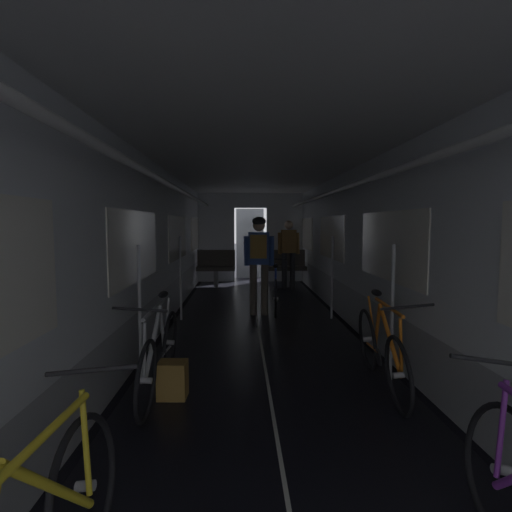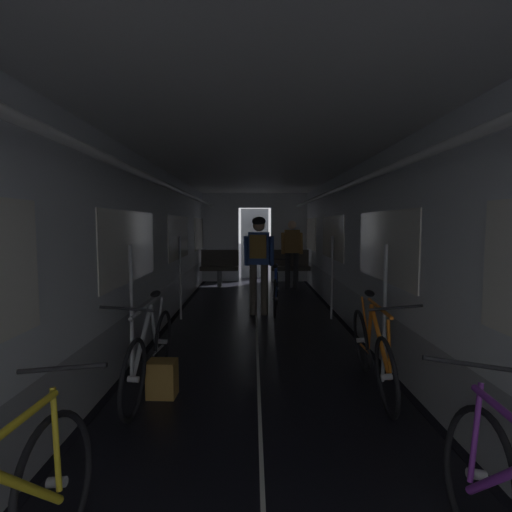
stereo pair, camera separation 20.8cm
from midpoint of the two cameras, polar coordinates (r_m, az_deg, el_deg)
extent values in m
cube|color=black|center=(5.37, -15.98, -12.78)|extent=(0.08, 11.50, 0.01)
cube|color=black|center=(5.45, 15.00, -12.48)|extent=(0.08, 11.50, 0.01)
cube|color=beige|center=(5.22, -0.36, -13.10)|extent=(0.03, 11.27, 0.00)
cube|color=#9EA0A5|center=(5.31, -17.11, -9.68)|extent=(0.12, 11.50, 0.60)
cube|color=silver|center=(5.15, -17.45, 3.66)|extent=(0.12, 11.50, 1.85)
cube|color=white|center=(4.58, -18.49, 1.33)|extent=(0.02, 1.90, 0.80)
cube|color=white|center=(7.38, -12.25, 2.67)|extent=(0.02, 1.90, 0.80)
cube|color=white|center=(10.23, -9.45, 3.26)|extent=(0.02, 1.90, 0.80)
cube|color=yellow|center=(4.87, -17.50, 1.55)|extent=(0.01, 0.20, 0.28)
cylinder|color=white|center=(5.09, -13.86, 10.21)|extent=(0.07, 11.04, 0.07)
cylinder|color=#B7BABF|center=(4.08, -18.14, -8.29)|extent=(0.04, 0.04, 1.40)
cylinder|color=#B7BABF|center=(6.58, -11.93, -3.26)|extent=(0.04, 0.04, 1.40)
cube|color=#9EA0A5|center=(5.40, 16.10, -9.41)|extent=(0.12, 11.50, 0.60)
cube|color=silver|center=(5.24, 16.40, 3.70)|extent=(0.12, 11.50, 1.85)
cube|color=white|center=(4.68, 17.84, 1.42)|extent=(0.02, 1.90, 0.80)
cube|color=white|center=(7.45, 10.24, 2.72)|extent=(0.02, 1.90, 0.80)
cube|color=white|center=(10.27, 6.78, 3.30)|extent=(0.02, 1.90, 0.80)
cube|color=yellow|center=(4.75, 17.57, 1.47)|extent=(0.01, 0.20, 0.28)
cylinder|color=white|center=(5.17, 12.92, 10.14)|extent=(0.07, 11.04, 0.07)
cylinder|color=#B7BABF|center=(4.18, 18.06, -7.98)|extent=(0.04, 0.04, 1.40)
cylinder|color=#B7BABF|center=(6.64, 10.27, -3.15)|extent=(0.04, 0.04, 1.40)
cube|color=silver|center=(10.81, -6.41, 2.71)|extent=(1.00, 0.12, 2.45)
cube|color=silver|center=(10.84, 3.66, 2.73)|extent=(1.00, 0.12, 2.45)
cube|color=silver|center=(10.80, -1.38, 8.17)|extent=(0.90, 0.12, 0.40)
cube|color=#4C4F54|center=(11.49, -1.42, 1.86)|extent=(0.81, 0.04, 2.05)
cube|color=silver|center=(5.05, -0.37, 15.08)|extent=(3.14, 11.62, 0.12)
cylinder|color=gray|center=(9.84, -6.52, -3.37)|extent=(0.12, 0.12, 0.44)
cube|color=#47423D|center=(9.81, -6.53, -1.81)|extent=(0.96, 0.44, 0.10)
cube|color=#47423D|center=(9.97, -6.46, -0.25)|extent=(0.96, 0.08, 0.40)
torus|color=gray|center=(10.03, -8.91, 0.89)|extent=(0.14, 0.14, 0.02)
cylinder|color=gray|center=(9.87, 3.98, -3.32)|extent=(0.12, 0.12, 0.44)
cube|color=#47423D|center=(9.84, 3.98, -1.77)|extent=(0.96, 0.44, 0.10)
cube|color=#47423D|center=(10.00, 3.88, -0.22)|extent=(0.96, 0.08, 0.40)
torus|color=gray|center=(9.98, 1.41, 0.93)|extent=(0.14, 0.14, 0.02)
torus|color=black|center=(4.38, -13.94, -12.25)|extent=(0.08, 0.67, 0.67)
cylinder|color=#B2B2B7|center=(4.38, -13.94, -12.25)|extent=(0.09, 0.05, 0.06)
torus|color=black|center=(3.44, -17.62, -17.11)|extent=(0.08, 0.67, 0.67)
cylinder|color=#B2B2B7|center=(3.44, -17.62, -17.11)|extent=(0.09, 0.05, 0.06)
cylinder|color=#ADAFB5|center=(3.66, -16.57, -12.11)|extent=(0.08, 0.54, 0.56)
cylinder|color=#ADAFB5|center=(4.04, -15.08, -10.46)|extent=(0.07, 0.34, 0.55)
cylinder|color=#ADAFB5|center=(3.74, -16.32, -7.55)|extent=(0.04, 0.82, 0.04)
cylinder|color=#ADAFB5|center=(4.25, -14.41, -9.39)|extent=(0.06, 0.16, 0.49)
cylinder|color=#ADAFB5|center=(4.17, -14.57, -13.43)|extent=(0.03, 0.45, 0.07)
cylinder|color=#ADAFB5|center=(3.39, -17.85, -13.11)|extent=(0.06, 0.09, 0.49)
cylinder|color=black|center=(3.97, -15.27, -14.74)|extent=(0.02, 0.17, 0.17)
ellipsoid|color=black|center=(4.14, -14.91, -5.49)|extent=(0.09, 0.24, 0.07)
cylinder|color=black|center=(3.29, -18.47, -7.51)|extent=(0.44, 0.03, 0.05)
torus|color=black|center=(2.57, 30.32, -25.58)|extent=(0.16, 0.68, 0.67)
cylinder|color=#B2B2B7|center=(2.57, 30.32, -25.58)|extent=(0.10, 0.06, 0.06)
cylinder|color=purple|center=(2.42, 30.26, -21.11)|extent=(0.09, 0.09, 0.49)
cylinder|color=black|center=(2.29, 29.39, -13.40)|extent=(0.44, 0.05, 0.08)
torus|color=black|center=(4.51, 14.81, -11.78)|extent=(0.15, 0.68, 0.67)
cylinder|color=#B2B2B7|center=(4.51, 14.81, -11.78)|extent=(0.10, 0.06, 0.06)
torus|color=black|center=(3.57, 18.65, -16.32)|extent=(0.15, 0.68, 0.67)
cylinder|color=#B2B2B7|center=(3.57, 18.65, -16.32)|extent=(0.10, 0.06, 0.06)
cylinder|color=orange|center=(3.80, 17.64, -11.55)|extent=(0.06, 0.54, 0.56)
cylinder|color=orange|center=(4.18, 16.08, -10.01)|extent=(0.11, 0.34, 0.55)
cylinder|color=orange|center=(3.88, 17.48, -7.16)|extent=(0.09, 0.82, 0.04)
cylinder|color=orange|center=(4.38, 15.38, -8.99)|extent=(0.06, 0.17, 0.49)
cylinder|color=orange|center=(4.30, 15.46, -12.90)|extent=(0.06, 0.45, 0.07)
cylinder|color=orange|center=(3.53, 18.98, -12.46)|extent=(0.08, 0.09, 0.49)
cylinder|color=black|center=(4.10, 16.19, -14.13)|extent=(0.04, 0.17, 0.17)
ellipsoid|color=black|center=(4.28, 16.01, -5.22)|extent=(0.11, 0.25, 0.07)
cylinder|color=black|center=(3.44, 19.76, -7.07)|extent=(0.44, 0.05, 0.07)
torus|color=black|center=(2.37, -26.46, -28.11)|extent=(0.14, 0.67, 0.67)
cylinder|color=#B2B2B7|center=(2.37, -26.46, -28.11)|extent=(0.10, 0.06, 0.06)
cylinder|color=yellow|center=(2.02, -30.75, -27.30)|extent=(0.12, 0.54, 0.56)
cylinder|color=yellow|center=(1.77, -33.23, -22.50)|extent=(0.08, 0.82, 0.04)
cylinder|color=yellow|center=(2.22, -26.51, -23.36)|extent=(0.07, 0.09, 0.49)
cylinder|color=black|center=(2.09, -25.77, -14.97)|extent=(0.44, 0.05, 0.07)
cylinder|color=brown|center=(6.85, -1.27, -4.95)|extent=(0.13, 0.13, 0.90)
cylinder|color=brown|center=(6.84, 0.41, -4.97)|extent=(0.13, 0.13, 0.90)
cube|color=#2D4C99|center=(6.76, -0.44, 1.15)|extent=(0.38, 0.25, 0.56)
cylinder|color=#2D4C99|center=(6.80, -2.28, 0.75)|extent=(0.11, 0.20, 0.53)
cylinder|color=#2D4C99|center=(6.77, 1.43, 0.74)|extent=(0.11, 0.20, 0.53)
sphere|color=tan|center=(6.75, -0.44, 4.55)|extent=(0.21, 0.21, 0.21)
ellipsoid|color=black|center=(6.75, -0.44, 5.14)|extent=(0.26, 0.30, 0.16)
cube|color=olive|center=(6.59, -0.52, 1.41)|extent=(0.29, 0.18, 0.40)
torus|color=black|center=(6.63, 2.01, -6.30)|extent=(0.10, 0.67, 0.67)
cylinder|color=#B2B2B7|center=(6.63, 2.01, -6.30)|extent=(0.09, 0.06, 0.05)
torus|color=black|center=(7.63, 2.13, -4.83)|extent=(0.10, 0.67, 0.67)
cylinder|color=#B2B2B7|center=(7.63, 2.13, -4.83)|extent=(0.09, 0.06, 0.05)
cylinder|color=#2342B7|center=(7.28, 2.10, -3.54)|extent=(0.09, 0.54, 0.56)
cylinder|color=#2342B7|center=(6.88, 2.05, -4.03)|extent=(0.07, 0.34, 0.55)
cylinder|color=#2342B7|center=(7.10, 2.07, -1.60)|extent=(0.11, 0.82, 0.03)
cylinder|color=#2342B7|center=(6.65, 2.02, -4.13)|extent=(0.04, 0.16, 0.49)
cylinder|color=#2342B7|center=(6.85, 2.04, -6.12)|extent=(0.06, 0.45, 0.07)
cylinder|color=#2342B7|center=(7.56, 2.13, -3.06)|extent=(0.04, 0.09, 0.49)
cylinder|color=black|center=(7.08, 2.07, -5.96)|extent=(0.03, 0.17, 0.17)
ellipsoid|color=black|center=(6.66, 2.02, -1.49)|extent=(0.11, 0.25, 0.06)
cylinder|color=black|center=(7.54, 2.12, -0.46)|extent=(0.44, 0.06, 0.03)
cylinder|color=#2D2D33|center=(9.56, 4.77, -2.20)|extent=(0.13, 0.13, 0.90)
cylinder|color=#2D2D33|center=(9.54, 3.58, -2.21)|extent=(0.13, 0.13, 0.90)
cube|color=olive|center=(9.49, 4.20, 2.17)|extent=(0.36, 0.22, 0.56)
cylinder|color=olive|center=(9.50, 5.54, 1.86)|extent=(0.09, 0.20, 0.53)
cylinder|color=olive|center=(9.45, 2.89, 1.86)|extent=(0.09, 0.20, 0.53)
sphere|color=beige|center=(9.48, 4.22, 4.59)|extent=(0.21, 0.21, 0.21)
cube|color=olive|center=(3.84, -13.77, -17.29)|extent=(0.27, 0.21, 0.34)
camera|label=1|loc=(0.10, -90.87, -0.07)|focal=27.13mm
camera|label=2|loc=(0.10, 89.13, 0.07)|focal=27.13mm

